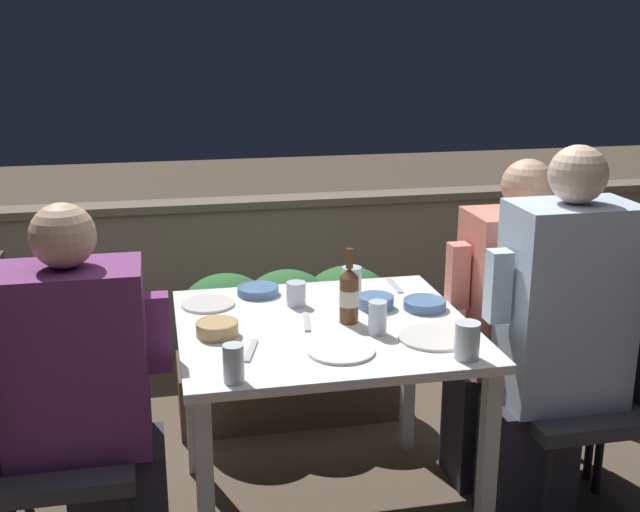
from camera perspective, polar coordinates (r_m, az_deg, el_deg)
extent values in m
cube|color=gray|center=(4.44, -4.38, -1.29)|extent=(9.00, 0.14, 0.77)
cube|color=#706656|center=(4.34, -4.50, 3.84)|extent=(9.00, 0.18, 0.04)
cube|color=white|center=(2.73, 0.29, -5.14)|extent=(0.98, 0.90, 0.03)
cube|color=silver|center=(2.49, -8.10, -17.22)|extent=(0.05, 0.05, 0.71)
cube|color=silver|center=(2.67, 11.79, -14.89)|extent=(0.05, 0.05, 0.71)
cube|color=silver|center=(3.19, -9.13, -9.32)|extent=(0.05, 0.05, 0.71)
cube|color=silver|center=(3.34, 6.30, -8.03)|extent=(0.05, 0.05, 0.71)
cube|color=brown|center=(3.69, -2.23, -9.16)|extent=(0.99, 0.36, 0.28)
ellipsoid|color=#2D6633|center=(3.53, -6.66, -4.67)|extent=(0.45, 0.47, 0.42)
ellipsoid|color=#2D6633|center=(3.56, -2.29, -4.37)|extent=(0.45, 0.47, 0.42)
ellipsoid|color=#2D6633|center=(3.61, 1.97, -4.06)|extent=(0.45, 0.47, 0.42)
cube|color=#333338|center=(2.66, -18.04, -13.42)|extent=(0.46, 0.46, 0.05)
cylinder|color=black|center=(2.98, -21.23, -15.54)|extent=(0.03, 0.03, 0.42)
cylinder|color=black|center=(2.93, -13.19, -15.32)|extent=(0.03, 0.03, 0.42)
cube|color=#282833|center=(2.75, -13.97, -17.08)|extent=(0.30, 0.23, 0.47)
cube|color=#6B2D66|center=(2.52, -17.07, -7.11)|extent=(0.42, 0.26, 0.58)
cube|color=#6B2D66|center=(2.48, -11.42, -5.34)|extent=(0.07, 0.07, 0.24)
sphere|color=tan|center=(2.39, -17.83, 1.38)|extent=(0.19, 0.19, 0.19)
cube|color=#333338|center=(2.95, -17.81, -10.38)|extent=(0.46, 0.46, 0.05)
cylinder|color=black|center=(2.87, -13.62, -16.18)|extent=(0.03, 0.03, 0.42)
cylinder|color=black|center=(3.26, -20.71, -12.61)|extent=(0.03, 0.03, 0.42)
cylinder|color=black|center=(3.21, -13.46, -12.37)|extent=(0.03, 0.03, 0.42)
cube|color=#333338|center=(2.99, 17.70, -9.98)|extent=(0.46, 0.46, 0.05)
cube|color=#333338|center=(2.99, 21.61, -4.72)|extent=(0.06, 0.46, 0.49)
cylinder|color=black|center=(2.86, 15.64, -16.44)|extent=(0.03, 0.03, 0.42)
cylinder|color=black|center=(3.17, 12.27, -12.75)|extent=(0.03, 0.03, 0.42)
cylinder|color=black|center=(3.34, 18.73, -11.68)|extent=(0.03, 0.03, 0.42)
cube|color=#282833|center=(3.01, 14.44, -14.00)|extent=(0.28, 0.23, 0.47)
cube|color=silver|center=(2.81, 17.10, -3.34)|extent=(0.40, 0.26, 0.70)
cube|color=silver|center=(2.68, 12.54, -2.10)|extent=(0.07, 0.07, 0.24)
sphere|color=beige|center=(2.70, 17.88, 5.55)|extent=(0.19, 0.19, 0.19)
cube|color=#333338|center=(3.22, 14.77, -7.76)|extent=(0.46, 0.46, 0.05)
cube|color=#333338|center=(3.22, 18.41, -2.90)|extent=(0.06, 0.46, 0.49)
cylinder|color=black|center=(3.08, 12.69, -13.62)|extent=(0.03, 0.03, 0.42)
cylinder|color=black|center=(3.26, 19.30, -12.46)|extent=(0.03, 0.03, 0.42)
cylinder|color=black|center=(3.41, 9.90, -10.41)|extent=(0.03, 0.03, 0.42)
cylinder|color=black|center=(3.57, 16.00, -9.57)|extent=(0.03, 0.03, 0.42)
cube|color=#282833|center=(3.24, 11.75, -11.47)|extent=(0.29, 0.23, 0.47)
cube|color=#E07A66|center=(3.08, 14.04, -2.35)|extent=(0.41, 0.26, 0.60)
cube|color=#E07A66|center=(2.96, 9.76, -1.38)|extent=(0.07, 0.07, 0.24)
sphere|color=tan|center=(2.98, 14.56, 4.89)|extent=(0.19, 0.19, 0.19)
cylinder|color=brown|center=(2.71, 2.09, -3.14)|extent=(0.07, 0.07, 0.16)
cylinder|color=beige|center=(2.71, 2.09, -2.98)|extent=(0.07, 0.07, 0.06)
cone|color=brown|center=(2.68, 2.11, -1.20)|extent=(0.07, 0.07, 0.03)
cylinder|color=brown|center=(2.66, 2.12, -0.18)|extent=(0.02, 0.02, 0.07)
cylinder|color=white|center=(2.49, 1.55, -6.74)|extent=(0.21, 0.21, 0.01)
cylinder|color=silver|center=(2.92, -7.98, -3.39)|extent=(0.19, 0.19, 0.01)
cylinder|color=silver|center=(2.62, 8.08, -5.75)|extent=(0.23, 0.23, 0.01)
cylinder|color=tan|center=(2.63, -7.32, -5.16)|extent=(0.14, 0.14, 0.05)
torus|color=tan|center=(2.63, -7.33, -4.76)|extent=(0.14, 0.14, 0.01)
cylinder|color=#4C709E|center=(2.88, 7.46, -3.43)|extent=(0.15, 0.15, 0.03)
torus|color=#4C709E|center=(2.87, 7.47, -3.19)|extent=(0.15, 0.15, 0.01)
cylinder|color=#4C709E|center=(3.01, -4.43, -2.47)|extent=(0.16, 0.16, 0.03)
torus|color=#4C709E|center=(3.01, -4.44, -2.26)|extent=(0.16, 0.16, 0.01)
cylinder|color=#4C709E|center=(2.87, 3.99, -3.27)|extent=(0.13, 0.13, 0.04)
torus|color=#4C709E|center=(2.86, 4.00, -2.92)|extent=(0.13, 0.13, 0.01)
cylinder|color=silver|center=(2.62, 4.12, -4.40)|extent=(0.06, 0.06, 0.11)
cylinder|color=silver|center=(2.29, -6.17, -7.61)|extent=(0.06, 0.06, 0.11)
cylinder|color=silver|center=(2.88, -1.71, -2.71)|extent=(0.07, 0.07, 0.09)
cylinder|color=silver|center=(2.98, 2.27, -1.83)|extent=(0.07, 0.07, 0.11)
cylinder|color=silver|center=(2.47, 10.42, -5.94)|extent=(0.08, 0.08, 0.12)
cube|color=silver|center=(2.51, -4.94, -6.71)|extent=(0.07, 0.17, 0.01)
cube|color=silver|center=(2.73, -0.97, -4.70)|extent=(0.04, 0.17, 0.01)
cube|color=silver|center=(3.11, 5.32, -2.11)|extent=(0.02, 0.17, 0.01)
cylinder|color=#B2A899|center=(4.10, 18.25, -7.98)|extent=(0.28, 0.28, 0.19)
cylinder|color=#47331E|center=(4.03, 18.48, -5.60)|extent=(0.03, 0.03, 0.17)
ellipsoid|color=#2D6633|center=(3.95, 18.79, -2.32)|extent=(0.39, 0.39, 0.35)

